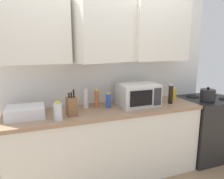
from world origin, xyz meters
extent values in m
cube|color=white|center=(0.00, 0.03, 1.30)|extent=(3.20, 0.06, 2.60)
cube|color=white|center=(-0.77, -0.15, 1.83)|extent=(0.73, 0.33, 0.75)
cube|color=white|center=(0.00, -0.20, 1.83)|extent=(0.80, 0.53, 0.75)
cube|color=white|center=(0.77, -0.15, 1.83)|extent=(0.73, 0.33, 0.75)
cube|color=white|center=(0.00, -0.30, 0.43)|extent=(2.30, 0.60, 0.86)
cube|color=#9E7A5B|center=(0.00, -0.30, 0.88)|extent=(2.33, 0.63, 0.04)
cube|color=black|center=(1.55, -0.32, 0.45)|extent=(0.76, 0.64, 0.90)
cylinder|color=black|center=(1.38, -0.46, 0.91)|extent=(0.18, 0.18, 0.01)
cylinder|color=black|center=(1.38, -0.18, 0.91)|extent=(0.18, 0.18, 0.01)
cylinder|color=black|center=(1.72, -0.18, 0.91)|extent=(0.18, 0.18, 0.01)
cylinder|color=black|center=(1.38, -0.46, 0.99)|extent=(0.19, 0.19, 0.16)
sphere|color=black|center=(1.38, -0.46, 1.09)|extent=(0.04, 0.04, 0.04)
cube|color=silver|center=(0.41, -0.29, 1.04)|extent=(0.48, 0.36, 0.28)
cube|color=black|center=(0.36, -0.48, 1.04)|extent=(0.29, 0.01, 0.18)
cube|color=#2D2D33|center=(0.58, -0.48, 1.04)|extent=(0.10, 0.01, 0.21)
cube|color=silver|center=(-0.91, -0.30, 0.96)|extent=(0.38, 0.30, 0.12)
cube|color=brown|center=(-0.44, -0.40, 1.00)|extent=(0.11, 0.13, 0.20)
cylinder|color=black|center=(-0.47, -0.41, 1.13)|extent=(0.02, 0.02, 0.05)
cylinder|color=black|center=(-0.44, -0.41, 1.13)|extent=(0.02, 0.02, 0.06)
cylinder|color=black|center=(-0.42, -0.41, 1.14)|extent=(0.02, 0.02, 0.09)
cylinder|color=black|center=(0.86, -0.36, 1.02)|extent=(0.06, 0.06, 0.23)
cylinder|color=silver|center=(0.86, -0.36, 1.14)|extent=(0.04, 0.04, 0.02)
cylinder|color=gold|center=(0.99, -0.23, 0.98)|extent=(0.07, 0.07, 0.16)
cylinder|color=silver|center=(0.99, -0.23, 1.07)|extent=(0.04, 0.04, 0.02)
cylinder|color=#BC6638|center=(-0.10, -0.19, 1.00)|extent=(0.06, 0.06, 0.21)
cylinder|color=yellow|center=(-0.10, -0.19, 1.12)|extent=(0.04, 0.04, 0.02)
cylinder|color=#2D56B7|center=(0.03, -0.26, 0.98)|extent=(0.06, 0.06, 0.17)
cylinder|color=yellow|center=(0.03, -0.26, 1.08)|extent=(0.03, 0.03, 0.02)
cylinder|color=white|center=(-0.24, -0.18, 1.02)|extent=(0.06, 0.06, 0.23)
cylinder|color=silver|center=(-0.24, -0.18, 1.15)|extent=(0.04, 0.04, 0.03)
cylinder|color=silver|center=(-0.60, -0.51, 0.99)|extent=(0.08, 0.08, 0.18)
cylinder|color=yellow|center=(-0.60, -0.51, 1.09)|extent=(0.05, 0.05, 0.02)
camera|label=1|loc=(-0.77, -2.55, 1.63)|focal=32.96mm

